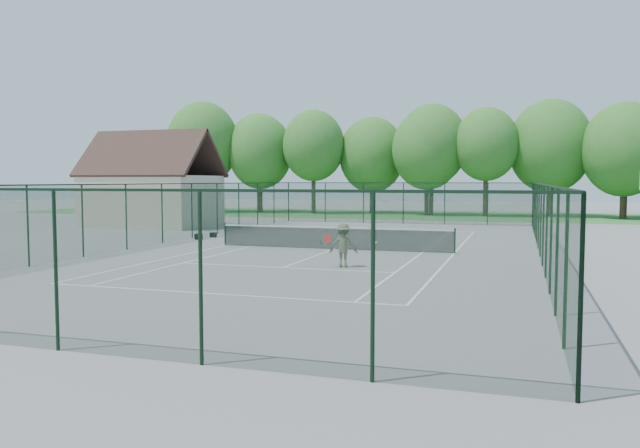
{
  "coord_description": "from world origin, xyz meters",
  "views": [
    {
      "loc": [
        8.15,
        -27.39,
        3.16
      ],
      "look_at": [
        0.0,
        -2.0,
        1.3
      ],
      "focal_mm": 35.0,
      "sensor_mm": 36.0,
      "label": 1
    }
  ],
  "objects": [
    {
      "name": "tennis_net",
      "position": [
        0.0,
        0.0,
        0.58
      ],
      "size": [
        11.08,
        0.08,
        1.1
      ],
      "color": "black",
      "rests_on": "ground"
    },
    {
      "name": "grass_far",
      "position": [
        0.0,
        30.0,
        0.01
      ],
      "size": [
        80.0,
        16.0,
        0.01
      ],
      "primitive_type": "cube",
      "color": "#397D36",
      "rests_on": "ground"
    },
    {
      "name": "sports_bag_b",
      "position": [
        -8.09,
        3.72,
        0.14
      ],
      "size": [
        0.35,
        0.22,
        0.27
      ],
      "primitive_type": "cube",
      "rotation": [
        0.0,
        0.0,
        -0.01
      ],
      "color": "black",
      "rests_on": "ground"
    },
    {
      "name": "utility_building",
      "position": [
        -16.0,
        10.0,
        3.12
      ],
      "size": [
        8.6,
        6.27,
        6.63
      ],
      "color": "beige",
      "rests_on": "ground"
    },
    {
      "name": "tree_line_far",
      "position": [
        0.0,
        30.0,
        5.99
      ],
      "size": [
        39.4,
        6.4,
        9.7
      ],
      "color": "#453521",
      "rests_on": "ground"
    },
    {
      "name": "sports_bag_a",
      "position": [
        -8.22,
        2.28,
        0.16
      ],
      "size": [
        0.45,
        0.34,
        0.32
      ],
      "primitive_type": "cube",
      "rotation": [
        0.0,
        0.0,
        -0.28
      ],
      "color": "black",
      "rests_on": "ground"
    },
    {
      "name": "fence_enclosure",
      "position": [
        0.0,
        0.0,
        1.56
      ],
      "size": [
        18.05,
        36.05,
        3.02
      ],
      "color": "#16321D",
      "rests_on": "ground"
    },
    {
      "name": "ground",
      "position": [
        0.0,
        0.0,
        0.0
      ],
      "size": [
        140.0,
        140.0,
        0.0
      ],
      "primitive_type": "plane",
      "color": "gray",
      "rests_on": "ground"
    },
    {
      "name": "court_lines",
      "position": [
        0.0,
        0.0,
        0.0
      ],
      "size": [
        11.05,
        23.85,
        0.01
      ],
      "color": "white",
      "rests_on": "ground"
    },
    {
      "name": "tennis_player",
      "position": [
        2.05,
        -5.58,
        0.8
      ],
      "size": [
        2.02,
        0.79,
        1.6
      ],
      "color": "#535A40",
      "rests_on": "ground"
    }
  ]
}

